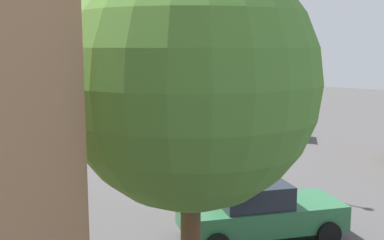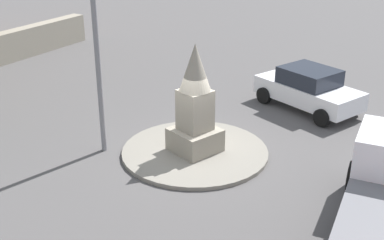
% 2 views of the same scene
% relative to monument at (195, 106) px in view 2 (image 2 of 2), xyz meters
% --- Properties ---
extents(ground_plane, '(80.00, 80.00, 0.00)m').
position_rel_monument_xyz_m(ground_plane, '(0.00, 0.00, -1.61)').
color(ground_plane, '#4F4C4C').
extents(traffic_island, '(4.55, 4.55, 0.13)m').
position_rel_monument_xyz_m(traffic_island, '(0.00, 0.00, -1.54)').
color(traffic_island, gray).
rests_on(traffic_island, ground).
extents(monument, '(1.31, 1.31, 3.39)m').
position_rel_monument_xyz_m(monument, '(0.00, 0.00, 0.00)').
color(monument, gray).
rests_on(monument, traffic_island).
extents(streetlamp, '(2.79, 0.28, 7.76)m').
position_rel_monument_xyz_m(streetlamp, '(-2.03, 2.03, 3.02)').
color(streetlamp, slate).
rests_on(streetlamp, ground).
extents(car_white_parked_right, '(2.12, 4.08, 1.58)m').
position_rel_monument_xyz_m(car_white_parked_right, '(5.68, 0.11, -0.80)').
color(car_white_parked_right, silver).
rests_on(car_white_parked_right, ground).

